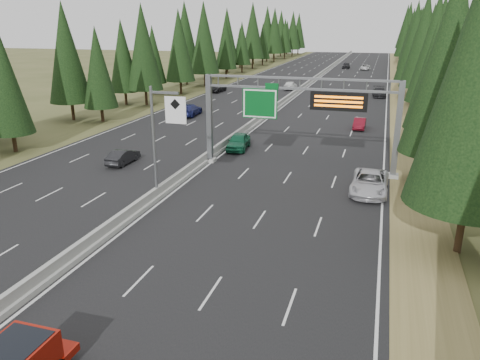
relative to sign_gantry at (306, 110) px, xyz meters
name	(u,v)px	position (x,y,z in m)	size (l,w,h in m)	color
road	(296,94)	(-8.92, 45.12, -5.23)	(32.00, 260.00, 0.08)	black
shoulder_right	(401,98)	(8.88, 45.12, -5.24)	(3.60, 260.00, 0.06)	olive
shoulder_left	(203,90)	(-26.72, 45.12, -5.24)	(3.60, 260.00, 0.06)	#434A22
median_barrier	(297,92)	(-8.92, 45.12, -4.85)	(0.70, 260.00, 0.85)	gray
sign_gantry	(306,110)	(0.00, 0.00, 0.00)	(16.75, 0.98, 7.80)	slate
hov_sign_pole	(161,136)	(-8.33, -9.92, -0.54)	(2.80, 0.50, 8.00)	slate
tree_row_right	(434,43)	(12.98, 46.26, 3.81)	(11.43, 245.99, 18.80)	black
tree_row_left	(171,42)	(-31.11, 41.24, 3.66)	(11.48, 243.03, 18.70)	black
silver_minivan	(370,182)	(5.58, -4.13, -4.40)	(2.61, 5.67, 1.57)	silver
car_ahead_green	(239,141)	(-7.42, 5.12, -4.39)	(1.88, 4.66, 1.59)	#14593A
car_ahead_dkred	(360,124)	(3.57, 18.37, -4.55)	(1.35, 3.87, 1.28)	maroon
car_ahead_dkgrey	(379,92)	(5.26, 45.78, -4.41)	(2.19, 5.38, 1.56)	black
car_ahead_white	(365,67)	(0.64, 95.02, -4.50)	(2.27, 4.93, 1.37)	silver
car_ahead_far	(346,65)	(-4.70, 98.20, -4.38)	(1.91, 4.75, 1.62)	black
car_onc_near	(123,157)	(-15.81, -2.75, -4.54)	(1.38, 3.96, 1.30)	black
car_onc_blue	(189,110)	(-19.06, 20.22, -4.38)	(2.26, 5.55, 1.61)	navy
car_onc_white	(290,85)	(-11.05, 50.35, -4.39)	(1.88, 4.68, 1.60)	white
car_onc_far	(217,88)	(-23.42, 43.32, -4.45)	(2.44, 5.30, 1.47)	black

